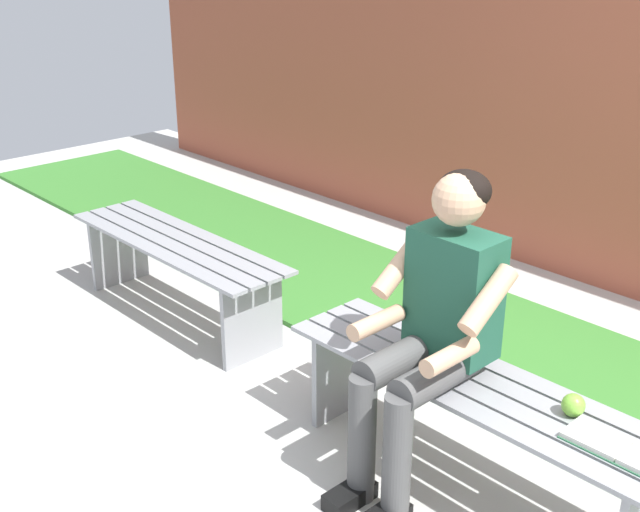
% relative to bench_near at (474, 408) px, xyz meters
% --- Properties ---
extents(ground_plane, '(10.00, 7.00, 0.04)m').
position_rel_bench_near_xyz_m(ground_plane, '(1.03, 1.00, -0.38)').
color(ground_plane, '#B2B2AD').
extents(grass_strip, '(9.00, 1.24, 0.03)m').
position_rel_bench_near_xyz_m(grass_strip, '(1.03, -0.98, -0.34)').
color(grass_strip, '#387A2D').
rests_on(grass_strip, ground).
extents(bench_near, '(1.67, 0.43, 0.47)m').
position_rel_bench_near_xyz_m(bench_near, '(0.00, 0.00, 0.00)').
color(bench_near, gray).
rests_on(bench_near, ground).
extents(bench_far, '(1.58, 0.43, 0.47)m').
position_rel_bench_near_xyz_m(bench_far, '(2.05, -0.00, -0.00)').
color(bench_far, gray).
rests_on(bench_far, ground).
extents(person_seated, '(0.50, 0.69, 1.28)m').
position_rel_bench_near_xyz_m(person_seated, '(0.15, 0.10, 0.35)').
color(person_seated, '#1E513D').
rests_on(person_seated, ground).
extents(apple, '(0.08, 0.08, 0.08)m').
position_rel_bench_near_xyz_m(apple, '(-0.37, -0.07, 0.16)').
color(apple, '#72B738').
rests_on(apple, bench_near).
extents(book_open, '(0.41, 0.16, 0.02)m').
position_rel_bench_near_xyz_m(book_open, '(-0.62, 0.01, 0.13)').
color(book_open, white).
rests_on(book_open, bench_near).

